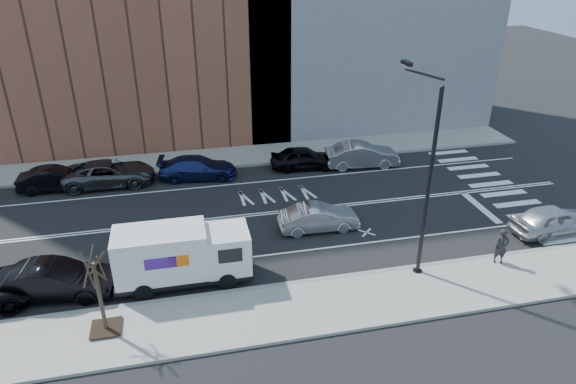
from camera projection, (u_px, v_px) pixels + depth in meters
name	position (u px, v px, depth m)	size (l,w,h in m)	color
ground	(248.00, 215.00, 29.41)	(120.00, 120.00, 0.00)	black
sidewalk_near	(279.00, 312.00, 21.68)	(44.00, 3.60, 0.15)	gray
sidewalk_far	(229.00, 157.00, 37.07)	(44.00, 3.60, 0.15)	gray
curb_near	(271.00, 287.00, 23.25)	(44.00, 0.25, 0.17)	gray
curb_far	(232.00, 167.00, 35.49)	(44.00, 0.25, 0.17)	gray
crosswalk	(497.00, 189.00, 32.55)	(3.00, 14.00, 0.01)	white
road_markings	(248.00, 215.00, 29.41)	(40.00, 8.60, 0.01)	white
streetlight	(425.00, 172.00, 22.48)	(0.44, 4.02, 9.34)	black
street_tree	(101.00, 303.00, 20.05)	(1.20, 1.20, 3.75)	black
fedex_van	(182.00, 255.00, 23.12)	(6.13, 2.22, 2.79)	black
far_parked_b	(56.00, 179.00, 32.10)	(1.56, 4.49, 1.48)	black
far_parked_c	(109.00, 173.00, 32.77)	(2.62, 5.67, 1.58)	#414548
far_parked_d	(198.00, 168.00, 33.72)	(2.06, 5.06, 1.47)	navy
far_parked_e	(304.00, 158.00, 35.11)	(1.82, 4.51, 1.54)	black
far_parked_f	(362.00, 155.00, 35.42)	(1.77, 5.08, 1.67)	#A2A2A6
driving_sedan	(318.00, 218.00, 27.72)	(1.51, 4.33, 1.43)	#B4B5B9
near_parked_rear_a	(55.00, 281.00, 22.44)	(1.73, 4.97, 1.64)	black
near_parked_front	(553.00, 220.00, 27.33)	(1.86, 4.62, 1.57)	#BABABF
pedestrian	(501.00, 246.00, 24.52)	(0.65, 0.43, 1.79)	black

